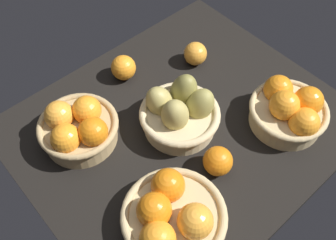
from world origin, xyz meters
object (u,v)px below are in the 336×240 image
Objects in this scene: loose_orange_front_gap at (123,68)px; loose_orange_back_gap at (195,54)px; basket_far_right at (172,216)px; basket_far_left at (290,110)px; basket_center_pears at (180,112)px; basket_near_right at (78,128)px; loose_orange_side_gap at (218,161)px.

loose_orange_front_gap is 1.04× the size of loose_orange_back_gap.
basket_far_left reaches higher than basket_far_right.
basket_center_pears is 2.97× the size of loose_orange_front_gap.
basket_near_right is at bearing 24.78° from loose_orange_front_gap.
loose_orange_back_gap is at bearing -125.65° from loose_orange_side_gap.
basket_center_pears is at bearing -98.98° from loose_orange_side_gap.
basket_far_left is 1.01× the size of basket_near_right.
basket_far_right is at bearing 40.31° from loose_orange_back_gap.
basket_far_right is 28.36cm from basket_center_pears.
loose_orange_back_gap is (-39.70, -33.68, -0.73)cm from basket_far_right.
basket_far_left is at bearing 144.34° from basket_near_right.
basket_far_left is 32.85cm from loose_orange_back_gap.
basket_far_right is 3.39× the size of loose_orange_back_gap.
loose_orange_front_gap is at bearing -62.00° from basket_far_left.
basket_center_pears is 26.41cm from basket_near_right.
basket_center_pears is at bearing 36.16° from loose_orange_back_gap.
loose_orange_side_gap reaches higher than loose_orange_back_gap.
basket_center_pears is 28.78cm from basket_far_left.
loose_orange_front_gap reaches higher than loose_orange_back_gap.
loose_orange_front_gap is (-22.19, -10.25, -1.48)cm from basket_near_right.
loose_orange_side_gap is (2.59, 16.37, -1.46)cm from basket_center_pears.
basket_center_pears is at bearing -40.35° from basket_far_left.
basket_near_right is (22.75, -13.42, -0.02)cm from basket_center_pears.
loose_orange_front_gap is at bearing -114.70° from basket_far_right.
basket_center_pears is 3.10× the size of loose_orange_back_gap.
basket_near_right reaches higher than loose_orange_back_gap.
basket_near_right is 36.00cm from loose_orange_side_gap.
basket_far_right reaches higher than loose_orange_back_gap.
basket_far_right is 1.09× the size of basket_center_pears.
basket_center_pears is 2.95× the size of loose_orange_side_gap.
basket_far_left is at bearing -178.68° from basket_far_right.
loose_orange_back_gap is 37.45cm from loose_orange_side_gap.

